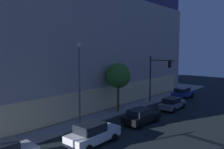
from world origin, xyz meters
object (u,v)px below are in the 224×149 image
street_lamp_sidewalk (79,74)px  car_grey (172,103)px  car_blue (183,93)px  car_white (93,133)px  traffic_light_far_corner (157,73)px  sidewalk_tree (118,76)px  car_black (141,116)px  modern_building (60,41)px

street_lamp_sidewalk → car_grey: 13.17m
car_grey → car_blue: car_blue is taller
car_white → car_blue: size_ratio=0.99×
traffic_light_far_corner → car_white: traffic_light_far_corner is taller
traffic_light_far_corner → sidewalk_tree: (-7.11, 1.12, 0.05)m
car_blue → sidewalk_tree: bearing=169.0°
car_blue → car_black: bearing=-172.1°
traffic_light_far_corner → street_lamp_sidewalk: size_ratio=0.81×
sidewalk_tree → car_white: 10.30m
modern_building → car_blue: modern_building is taller
traffic_light_far_corner → street_lamp_sidewalk: (-13.24, 0.98, 0.78)m
modern_building → sidewalk_tree: size_ratio=6.65×
car_black → traffic_light_far_corner: bearing=21.1°
street_lamp_sidewalk → car_black: street_lamp_sidewalk is taller
car_white → car_black: 6.86m
street_lamp_sidewalk → car_grey: (11.66, -4.23, -4.41)m
modern_building → car_white: modern_building is taller
sidewalk_tree → modern_building: bearing=86.8°
sidewalk_tree → car_black: sidewalk_tree is taller
street_lamp_sidewalk → car_grey: bearing=-20.0°
car_black → car_grey: (7.21, 0.15, -0.00)m
sidewalk_tree → car_grey: (5.53, -4.37, -3.67)m
modern_building → sidewalk_tree: bearing=-93.2°
car_white → modern_building: bearing=61.6°
traffic_light_far_corner → car_white: size_ratio=1.38×
sidewalk_tree → car_blue: sidewalk_tree is taller
modern_building → traffic_light_far_corner: bearing=-65.1°
car_black → car_blue: bearing=7.9°
sidewalk_tree → street_lamp_sidewalk: bearing=-178.7°
modern_building → car_black: modern_building is taller
modern_building → car_blue: bearing=-51.2°
car_black → modern_building: bearing=82.0°
traffic_light_far_corner → car_black: 10.09m
street_lamp_sidewalk → car_blue: street_lamp_sidewalk is taller
car_white → car_blue: (21.39, 2.01, 0.01)m
sidewalk_tree → car_grey: bearing=-38.3°
modern_building → street_lamp_sidewalk: bearing=-118.2°
street_lamp_sidewalk → modern_building: bearing=61.8°
car_grey → sidewalk_tree: bearing=141.7°
car_blue → traffic_light_far_corner: bearing=166.5°
car_white → car_grey: size_ratio=1.02×
street_lamp_sidewalk → car_white: size_ratio=1.70×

